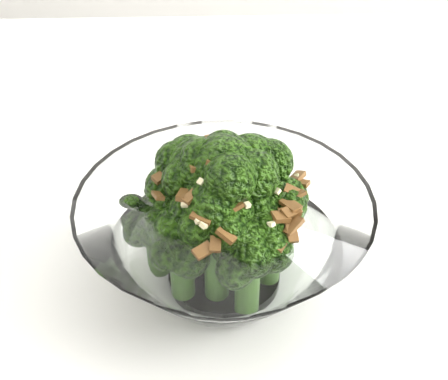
# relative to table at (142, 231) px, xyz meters

# --- Properties ---
(table) EXTENTS (1.36, 1.08, 0.75)m
(table) POSITION_rel_table_xyz_m (0.00, 0.00, 0.00)
(table) COLOR white
(table) RESTS_ON ground
(broccoli_dish) EXTENTS (0.23, 0.23, 0.14)m
(broccoli_dish) POSITION_rel_table_xyz_m (0.12, -0.12, 0.12)
(broccoli_dish) COLOR white
(broccoli_dish) RESTS_ON table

